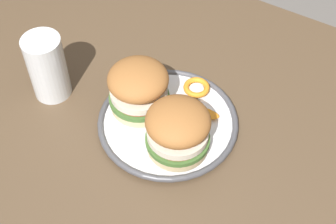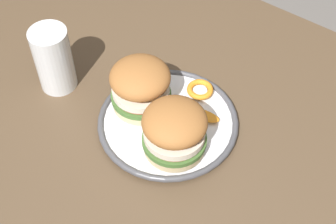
{
  "view_description": "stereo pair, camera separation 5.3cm",
  "coord_description": "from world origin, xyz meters",
  "px_view_note": "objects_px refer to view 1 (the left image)",
  "views": [
    {
      "loc": [
        0.25,
        -0.45,
        1.51
      ],
      "look_at": [
        -0.05,
        0.04,
        0.81
      ],
      "focal_mm": 52.31,
      "sensor_mm": 36.0,
      "label": 1
    },
    {
      "loc": [
        0.29,
        -0.42,
        1.51
      ],
      "look_at": [
        -0.05,
        0.04,
        0.81
      ],
      "focal_mm": 52.31,
      "sensor_mm": 36.0,
      "label": 2
    }
  ],
  "objects_px": {
    "sandwich_half_left": "(180,129)",
    "dinner_plate": "(168,122)",
    "drinking_glass": "(48,69)",
    "sandwich_half_right": "(139,88)",
    "dining_table": "(177,180)"
  },
  "relations": [
    {
      "from": "dinner_plate",
      "to": "sandwich_half_right",
      "type": "relative_size",
      "value": 1.9
    },
    {
      "from": "dinner_plate",
      "to": "sandwich_half_right",
      "type": "bearing_deg",
      "value": 178.28
    },
    {
      "from": "sandwich_half_left",
      "to": "drinking_glass",
      "type": "distance_m",
      "value": 0.3
    },
    {
      "from": "dining_table",
      "to": "sandwich_half_left",
      "type": "bearing_deg",
      "value": 38.84
    },
    {
      "from": "sandwich_half_left",
      "to": "dinner_plate",
      "type": "bearing_deg",
      "value": 140.0
    },
    {
      "from": "drinking_glass",
      "to": "sandwich_half_right",
      "type": "bearing_deg",
      "value": 14.03
    },
    {
      "from": "dinner_plate",
      "to": "sandwich_half_left",
      "type": "xyz_separation_m",
      "value": [
        0.05,
        -0.04,
        0.06
      ]
    },
    {
      "from": "dining_table",
      "to": "sandwich_half_right",
      "type": "bearing_deg",
      "value": 157.41
    },
    {
      "from": "sandwich_half_left",
      "to": "drinking_glass",
      "type": "relative_size",
      "value": 1.06
    },
    {
      "from": "dinner_plate",
      "to": "sandwich_half_left",
      "type": "relative_size",
      "value": 1.83
    },
    {
      "from": "dining_table",
      "to": "sandwich_half_right",
      "type": "height_order",
      "value": "sandwich_half_right"
    },
    {
      "from": "sandwich_half_left",
      "to": "sandwich_half_right",
      "type": "height_order",
      "value": "same"
    },
    {
      "from": "dinner_plate",
      "to": "drinking_glass",
      "type": "relative_size",
      "value": 1.94
    },
    {
      "from": "dinner_plate",
      "to": "sandwich_half_left",
      "type": "height_order",
      "value": "sandwich_half_left"
    },
    {
      "from": "dining_table",
      "to": "drinking_glass",
      "type": "bearing_deg",
      "value": 179.69
    }
  ]
}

